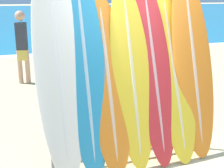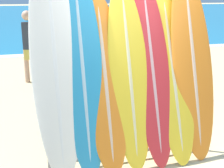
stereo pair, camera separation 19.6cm
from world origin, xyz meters
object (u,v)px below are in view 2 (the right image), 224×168
(person_near_water, at_px, (100,34))
(surfboard_slot_6, at_px, (193,64))
(surfboard_slot_2, at_px, (105,83))
(person_mid_beach, at_px, (29,44))
(surfboard_slot_1, at_px, (82,67))
(person_far_left, at_px, (54,52))
(surfboard_slot_4, at_px, (152,70))
(surfboard_slot_0, at_px, (55,65))
(surfboard_slot_3, at_px, (129,75))
(person_far_right, at_px, (127,41))
(surfboard_slot_5, at_px, (173,75))
(surfboard_rack, at_px, (130,130))

(person_near_water, bearing_deg, surfboard_slot_6, -49.35)
(surfboard_slot_2, relative_size, person_mid_beach, 1.21)
(surfboard_slot_1, bearing_deg, surfboard_slot_6, -0.51)
(person_mid_beach, xyz_separation_m, person_far_left, (0.44, -1.40, 0.02))
(surfboard_slot_1, height_order, surfboard_slot_4, surfboard_slot_1)
(surfboard_slot_0, distance_m, surfboard_slot_3, 0.90)
(surfboard_slot_3, xyz_separation_m, person_far_right, (1.56, 4.47, -0.25))
(surfboard_slot_4, xyz_separation_m, person_far_right, (1.25, 4.44, -0.29))
(person_far_right, bearing_deg, person_far_left, -134.66)
(surfboard_slot_3, relative_size, person_far_left, 1.28)
(surfboard_slot_2, xyz_separation_m, person_mid_beach, (-0.71, 4.23, -0.11))
(surfboard_slot_5, distance_m, person_far_right, 4.56)
(surfboard_slot_2, height_order, person_far_left, surfboard_slot_2)
(surfboard_slot_5, bearing_deg, surfboard_slot_1, 178.79)
(person_mid_beach, xyz_separation_m, person_far_right, (2.58, 0.25, -0.07))
(surfboard_slot_1, distance_m, surfboard_slot_6, 1.46)
(surfboard_slot_5, relative_size, person_near_water, 1.23)
(surfboard_rack, xyz_separation_m, surfboard_slot_0, (-0.88, 0.12, 0.86))
(surfboard_rack, distance_m, surfboard_slot_2, 0.69)
(surfboard_slot_0, height_order, person_mid_beach, surfboard_slot_0)
(surfboard_slot_5, relative_size, person_far_left, 1.23)
(surfboard_slot_5, xyz_separation_m, person_far_right, (0.96, 4.46, -0.20))
(surfboard_slot_0, distance_m, person_far_left, 2.81)
(surfboard_slot_5, height_order, person_near_water, surfboard_slot_5)
(surfboard_rack, bearing_deg, person_far_left, 101.34)
(surfboard_slot_0, bearing_deg, person_near_water, 70.17)
(surfboard_slot_6, bearing_deg, surfboard_slot_0, 179.31)
(surfboard_slot_5, height_order, person_far_right, surfboard_slot_5)
(surfboard_slot_2, height_order, surfboard_slot_4, surfboard_slot_4)
(surfboard_rack, xyz_separation_m, surfboard_slot_6, (0.89, 0.10, 0.76))
(surfboard_rack, xyz_separation_m, surfboard_slot_3, (-0.00, 0.08, 0.69))
(surfboard_slot_6, height_order, person_far_right, surfboard_slot_6)
(surfboard_slot_2, height_order, person_far_right, surfboard_slot_2)
(surfboard_rack, xyz_separation_m, surfboard_slot_5, (0.60, 0.09, 0.64))
(surfboard_slot_1, height_order, surfboard_slot_5, surfboard_slot_1)
(surfboard_slot_6, relative_size, person_mid_beach, 1.39)
(person_mid_beach, distance_m, person_far_left, 1.47)
(surfboard_slot_4, relative_size, person_far_right, 1.45)
(surfboard_slot_0, xyz_separation_m, surfboard_slot_1, (0.31, -0.01, -0.05))
(surfboard_slot_1, height_order, person_far_right, surfboard_slot_1)
(surfboard_slot_1, xyz_separation_m, person_far_right, (2.14, 4.43, -0.38))
(surfboard_rack, relative_size, surfboard_slot_3, 0.92)
(person_near_water, bearing_deg, surfboard_slot_5, -52.30)
(surfboard_slot_3, height_order, surfboard_slot_5, surfboard_slot_3)
(surfboard_slot_1, relative_size, person_far_left, 1.42)
(surfboard_rack, height_order, surfboard_slot_3, surfboard_slot_3)
(surfboard_slot_0, bearing_deg, surfboard_slot_4, -0.97)
(person_mid_beach, height_order, person_far_right, person_mid_beach)
(surfboard_rack, height_order, surfboard_slot_1, surfboard_slot_1)
(surfboard_slot_4, relative_size, person_near_water, 1.32)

